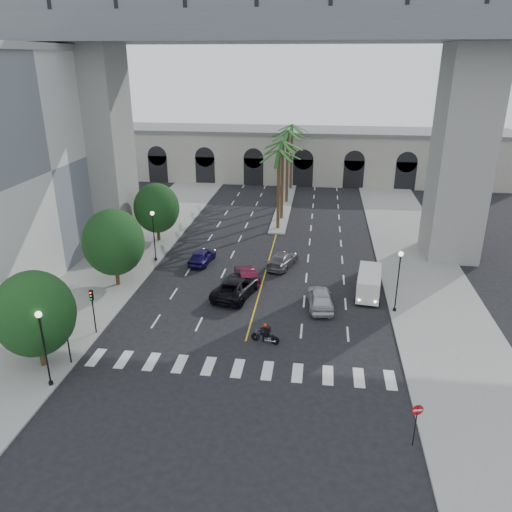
{
  "coord_description": "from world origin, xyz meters",
  "views": [
    {
      "loc": [
        4.92,
        -29.38,
        19.37
      ],
      "look_at": [
        0.24,
        6.0,
        5.18
      ],
      "focal_mm": 35.0,
      "sensor_mm": 36.0,
      "label": 1
    }
  ],
  "objects_px": {
    "lamp_post_left_far": "(154,232)",
    "car_a": "(320,298)",
    "car_c": "(237,287)",
    "pedestrian_b": "(60,299)",
    "motorcycle_rider": "(266,334)",
    "car_d": "(282,260)",
    "cargo_van": "(369,283)",
    "lamp_post_left_near": "(43,342)",
    "traffic_signal_near": "(66,332)",
    "car_b": "(246,275)",
    "traffic_signal_far": "(93,304)",
    "car_e": "(202,256)",
    "lamp_post_right": "(398,276)",
    "pedestrian_a": "(26,328)",
    "do_not_enter_sign": "(417,416)"
  },
  "relations": [
    {
      "from": "traffic_signal_far",
      "to": "cargo_van",
      "type": "xyz_separation_m",
      "value": [
        20.79,
        9.41,
        -1.3
      ]
    },
    {
      "from": "lamp_post_left_far",
      "to": "pedestrian_a",
      "type": "xyz_separation_m",
      "value": [
        -4.48,
        -16.07,
        -2.13
      ]
    },
    {
      "from": "lamp_post_left_near",
      "to": "car_e",
      "type": "relative_size",
      "value": 1.2
    },
    {
      "from": "traffic_signal_near",
      "to": "car_b",
      "type": "relative_size",
      "value": 0.83
    },
    {
      "from": "car_c",
      "to": "pedestrian_a",
      "type": "distance_m",
      "value": 16.89
    },
    {
      "from": "traffic_signal_far",
      "to": "car_b",
      "type": "distance_m",
      "value": 14.7
    },
    {
      "from": "motorcycle_rider",
      "to": "car_e",
      "type": "bearing_deg",
      "value": 133.32
    },
    {
      "from": "car_d",
      "to": "car_e",
      "type": "relative_size",
      "value": 1.11
    },
    {
      "from": "motorcycle_rider",
      "to": "car_c",
      "type": "height_order",
      "value": "car_c"
    },
    {
      "from": "lamp_post_right",
      "to": "pedestrian_a",
      "type": "xyz_separation_m",
      "value": [
        -27.28,
        -8.07,
        -2.13
      ]
    },
    {
      "from": "traffic_signal_near",
      "to": "cargo_van",
      "type": "distance_m",
      "value": 24.78
    },
    {
      "from": "car_a",
      "to": "lamp_post_left_far",
      "type": "bearing_deg",
      "value": -31.53
    },
    {
      "from": "car_e",
      "to": "pedestrian_b",
      "type": "bearing_deg",
      "value": 57.14
    },
    {
      "from": "pedestrian_b",
      "to": "pedestrian_a",
      "type": "bearing_deg",
      "value": -65.95
    },
    {
      "from": "lamp_post_right",
      "to": "traffic_signal_near",
      "type": "relative_size",
      "value": 1.47
    },
    {
      "from": "cargo_van",
      "to": "pedestrian_b",
      "type": "relative_size",
      "value": 3.36
    },
    {
      "from": "motorcycle_rider",
      "to": "car_c",
      "type": "bearing_deg",
      "value": 128.42
    },
    {
      "from": "car_c",
      "to": "lamp_post_right",
      "type": "bearing_deg",
      "value": -172.55
    },
    {
      "from": "lamp_post_right",
      "to": "traffic_signal_far",
      "type": "relative_size",
      "value": 1.47
    },
    {
      "from": "do_not_enter_sign",
      "to": "car_c",
      "type": "bearing_deg",
      "value": 111.62
    },
    {
      "from": "car_a",
      "to": "car_b",
      "type": "distance_m",
      "value": 8.01
    },
    {
      "from": "lamp_post_left_near",
      "to": "car_e",
      "type": "distance_m",
      "value": 21.92
    },
    {
      "from": "traffic_signal_far",
      "to": "pedestrian_b",
      "type": "xyz_separation_m",
      "value": [
        -4.61,
        3.53,
        -1.57
      ]
    },
    {
      "from": "traffic_signal_far",
      "to": "pedestrian_a",
      "type": "height_order",
      "value": "traffic_signal_far"
    },
    {
      "from": "lamp_post_right",
      "to": "car_c",
      "type": "height_order",
      "value": "lamp_post_right"
    },
    {
      "from": "traffic_signal_near",
      "to": "car_a",
      "type": "bearing_deg",
      "value": 32.62
    },
    {
      "from": "car_d",
      "to": "cargo_van",
      "type": "bearing_deg",
      "value": 161.47
    },
    {
      "from": "car_c",
      "to": "pedestrian_b",
      "type": "bearing_deg",
      "value": 31.09
    },
    {
      "from": "traffic_signal_near",
      "to": "lamp_post_left_near",
      "type": "bearing_deg",
      "value": -92.29
    },
    {
      "from": "lamp_post_left_far",
      "to": "car_a",
      "type": "relative_size",
      "value": 1.09
    },
    {
      "from": "lamp_post_right",
      "to": "car_d",
      "type": "bearing_deg",
      "value": 139.47
    },
    {
      "from": "motorcycle_rider",
      "to": "car_d",
      "type": "distance_m",
      "value": 14.48
    },
    {
      "from": "traffic_signal_near",
      "to": "car_a",
      "type": "xyz_separation_m",
      "value": [
        16.64,
        10.65,
        -1.67
      ]
    },
    {
      "from": "traffic_signal_near",
      "to": "motorcycle_rider",
      "type": "relative_size",
      "value": 1.71
    },
    {
      "from": "traffic_signal_far",
      "to": "car_e",
      "type": "height_order",
      "value": "traffic_signal_far"
    },
    {
      "from": "lamp_post_right",
      "to": "car_e",
      "type": "height_order",
      "value": "lamp_post_right"
    },
    {
      "from": "lamp_post_left_near",
      "to": "pedestrian_b",
      "type": "bearing_deg",
      "value": 114.19
    },
    {
      "from": "car_c",
      "to": "cargo_van",
      "type": "distance_m",
      "value": 11.52
    },
    {
      "from": "lamp_post_right",
      "to": "car_d",
      "type": "height_order",
      "value": "lamp_post_right"
    },
    {
      "from": "traffic_signal_near",
      "to": "do_not_enter_sign",
      "type": "xyz_separation_m",
      "value": [
        21.8,
        -4.81,
        -0.6
      ]
    },
    {
      "from": "lamp_post_left_near",
      "to": "traffic_signal_far",
      "type": "distance_m",
      "value": 6.54
    },
    {
      "from": "car_e",
      "to": "pedestrian_a",
      "type": "distance_m",
      "value": 18.77
    },
    {
      "from": "car_c",
      "to": "motorcycle_rider",
      "type": "bearing_deg",
      "value": 128.37
    },
    {
      "from": "car_b",
      "to": "car_c",
      "type": "bearing_deg",
      "value": 61.4
    },
    {
      "from": "motorcycle_rider",
      "to": "car_d",
      "type": "relative_size",
      "value": 0.43
    },
    {
      "from": "lamp_post_left_near",
      "to": "car_a",
      "type": "xyz_separation_m",
      "value": [
        16.74,
        13.15,
        -2.39
      ]
    },
    {
      "from": "motorcycle_rider",
      "to": "do_not_enter_sign",
      "type": "height_order",
      "value": "do_not_enter_sign"
    },
    {
      "from": "car_e",
      "to": "pedestrian_a",
      "type": "xyz_separation_m",
      "value": [
        -9.27,
        -16.32,
        0.33
      ]
    },
    {
      "from": "lamp_post_left_near",
      "to": "lamp_post_left_far",
      "type": "xyz_separation_m",
      "value": [
        0.0,
        21.0,
        0.0
      ]
    },
    {
      "from": "traffic_signal_far",
      "to": "car_a",
      "type": "xyz_separation_m",
      "value": [
        16.64,
        6.65,
        -1.67
      ]
    }
  ]
}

